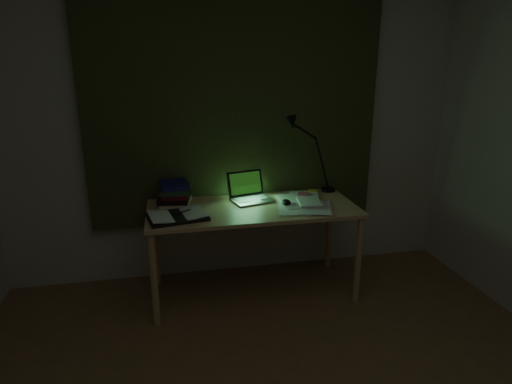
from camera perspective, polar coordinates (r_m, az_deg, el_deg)
wall_back at (r=3.29m, az=-2.86°, el=9.76°), size 3.50×0.00×2.50m
curtain at (r=3.23m, az=-2.80°, el=13.20°), size 2.20×0.06×2.00m
desk at (r=3.17m, az=-0.44°, el=-7.75°), size 1.48×0.65×0.67m
laptop at (r=3.13m, az=-0.46°, el=0.58°), size 0.36×0.39×0.21m
open_textbook at (r=2.86m, az=-10.45°, el=-3.15°), size 0.42×0.34×0.03m
book_stack at (r=3.13m, az=-10.68°, el=-0.09°), size 0.22×0.26×0.17m
loose_papers at (r=3.12m, az=6.09°, el=-1.36°), size 0.47×0.48×0.02m
mouse at (r=3.08m, az=4.07°, el=-1.39°), size 0.08×0.11×0.04m
sticky_yellow at (r=3.40m, az=7.53°, el=0.09°), size 0.10×0.10×0.02m
sticky_pink at (r=3.30m, az=6.35°, el=-0.37°), size 0.11×0.11×0.02m
desk_lamp at (r=3.39m, az=9.82°, el=4.95°), size 0.44×0.37×0.59m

